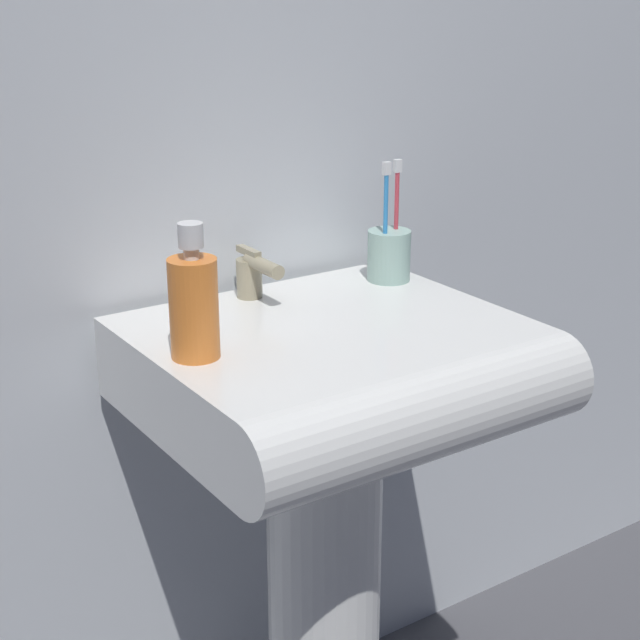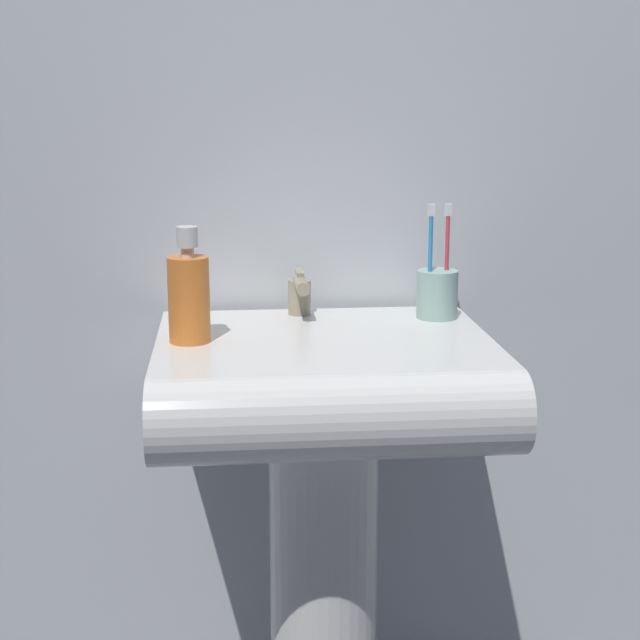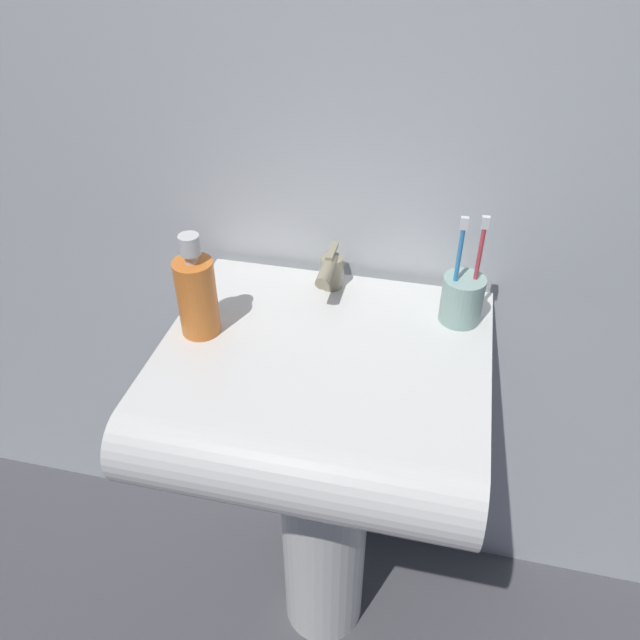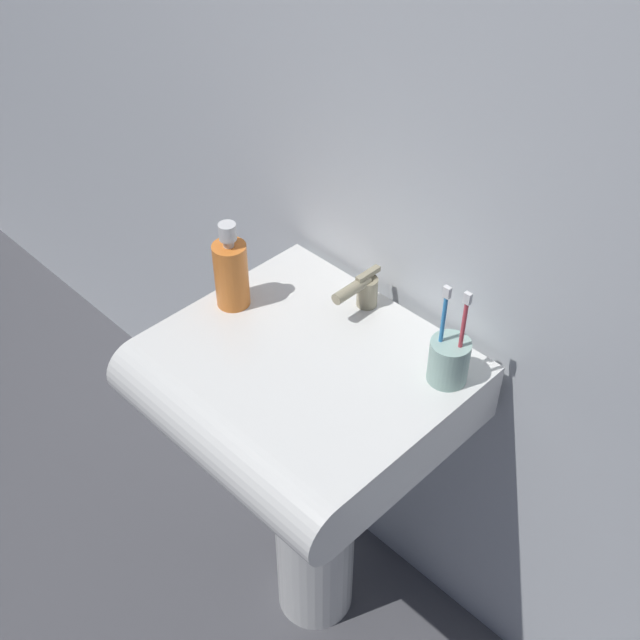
% 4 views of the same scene
% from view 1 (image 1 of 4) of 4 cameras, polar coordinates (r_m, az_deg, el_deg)
% --- Properties ---
extents(wall_back, '(5.00, 0.05, 2.40)m').
position_cam_1_polar(wall_back, '(1.51, -5.35, 16.74)').
color(wall_back, silver).
rests_on(wall_back, ground).
extents(sink_pedestal, '(0.18, 0.18, 0.68)m').
position_cam_1_polar(sink_pedestal, '(1.60, 0.24, -16.05)').
color(sink_pedestal, white).
rests_on(sink_pedestal, ground).
extents(sink_basin, '(0.52, 0.48, 0.12)m').
position_cam_1_polar(sink_basin, '(1.37, 1.36, -3.18)').
color(sink_basin, white).
rests_on(sink_basin, sink_pedestal).
extents(faucet, '(0.04, 0.11, 0.08)m').
position_cam_1_polar(faucet, '(1.48, -3.91, 2.72)').
color(faucet, tan).
rests_on(faucet, sink_basin).
extents(toothbrush_cup, '(0.07, 0.07, 0.19)m').
position_cam_1_polar(toothbrush_cup, '(1.57, 4.04, 3.88)').
color(toothbrush_cup, '#99BFB2').
rests_on(toothbrush_cup, sink_basin).
extents(soap_bottle, '(0.06, 0.06, 0.18)m').
position_cam_1_polar(soap_bottle, '(1.25, -7.36, 0.93)').
color(soap_bottle, orange).
rests_on(soap_bottle, sink_basin).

